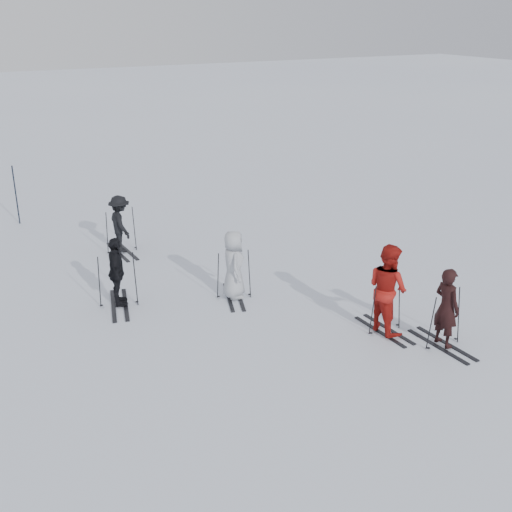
{
  "coord_description": "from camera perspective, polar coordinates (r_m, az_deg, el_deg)",
  "views": [
    {
      "loc": [
        -6.12,
        -10.63,
        6.12
      ],
      "look_at": [
        0.0,
        1.0,
        1.0
      ],
      "focal_mm": 45.0,
      "sensor_mm": 36.0,
      "label": 1
    }
  ],
  "objects": [
    {
      "name": "ground",
      "position": [
        13.71,
        1.95,
        -5.24
      ],
      "size": [
        120.0,
        120.0,
        0.0
      ],
      "primitive_type": "plane",
      "color": "silver",
      "rests_on": "ground"
    },
    {
      "name": "skier_near_dark",
      "position": [
        12.69,
        16.56,
        -4.52
      ],
      "size": [
        0.4,
        0.59,
        1.58
      ],
      "primitive_type": "imported",
      "rotation": [
        0.0,
        0.0,
        1.61
      ],
      "color": "black",
      "rests_on": "ground"
    },
    {
      "name": "skier_red",
      "position": [
        12.92,
        11.61,
        -2.94
      ],
      "size": [
        0.73,
        0.92,
        1.83
      ],
      "primitive_type": "imported",
      "rotation": [
        0.0,
        0.0,
        1.62
      ],
      "color": "#A11712",
      "rests_on": "ground"
    },
    {
      "name": "skier_grey",
      "position": [
        14.2,
        -2.0,
        -0.86
      ],
      "size": [
        0.71,
        0.87,
        1.55
      ],
      "primitive_type": "imported",
      "rotation": [
        0.0,
        0.0,
        1.25
      ],
      "color": "#A8ACB2",
      "rests_on": "ground"
    },
    {
      "name": "skier_uphill_left",
      "position": [
        14.11,
        -12.27,
        -1.51
      ],
      "size": [
        0.58,
        0.97,
        1.54
      ],
      "primitive_type": "imported",
      "rotation": [
        0.0,
        0.0,
        1.33
      ],
      "color": "black",
      "rests_on": "ground"
    },
    {
      "name": "skier_uphill_far",
      "position": [
        17.28,
        -11.97,
        2.73
      ],
      "size": [
        0.61,
        1.01,
        1.52
      ],
      "primitive_type": "imported",
      "rotation": [
        0.0,
        0.0,
        1.62
      ],
      "color": "black",
      "rests_on": "ground"
    },
    {
      "name": "skis_near_dark",
      "position": [
        12.77,
        16.47,
        -5.33
      ],
      "size": [
        1.65,
        0.93,
        1.18
      ],
      "primitive_type": null,
      "rotation": [
        0.0,
        0.0,
        1.61
      ],
      "color": "black",
      "rests_on": "ground"
    },
    {
      "name": "skis_red",
      "position": [
        13.06,
        11.5,
        -4.34
      ],
      "size": [
        1.59,
        0.89,
        1.13
      ],
      "primitive_type": null,
      "rotation": [
        0.0,
        0.0,
        1.62
      ],
      "color": "black",
      "rests_on": "ground"
    },
    {
      "name": "skis_grey",
      "position": [
        14.27,
        -1.99,
        -1.6
      ],
      "size": [
        1.76,
        1.29,
        1.15
      ],
      "primitive_type": null,
      "rotation": [
        0.0,
        0.0,
        1.25
      ],
      "color": "black",
      "rests_on": "ground"
    },
    {
      "name": "skis_uphill_left",
      "position": [
        14.17,
        -12.23,
        -2.06
      ],
      "size": [
        1.88,
        1.29,
        1.25
      ],
      "primitive_type": null,
      "rotation": [
        0.0,
        0.0,
        1.33
      ],
      "color": "black",
      "rests_on": "ground"
    },
    {
      "name": "skis_uphill_far",
      "position": [
        17.33,
        -11.93,
        2.27
      ],
      "size": [
        1.72,
        0.97,
        1.22
      ],
      "primitive_type": null,
      "rotation": [
        0.0,
        0.0,
        1.62
      ],
      "color": "black",
      "rests_on": "ground"
    },
    {
      "name": "piste_marker",
      "position": [
        20.46,
        -20.56,
        5.1
      ],
      "size": [
        0.05,
        0.05,
        1.78
      ],
      "primitive_type": "cylinder",
      "rotation": [
        0.0,
        0.0,
        -0.18
      ],
      "color": "black",
      "rests_on": "ground"
    }
  ]
}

